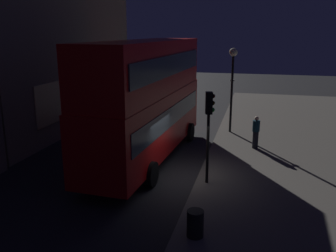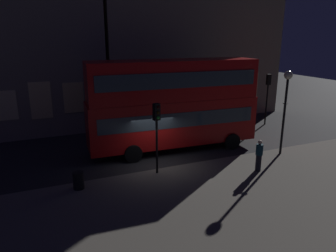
% 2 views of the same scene
% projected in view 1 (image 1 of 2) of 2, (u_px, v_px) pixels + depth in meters
% --- Properties ---
extents(ground_plane, '(80.00, 80.00, 0.00)m').
position_uv_depth(ground_plane, '(182.00, 178.00, 15.48)').
color(ground_plane, '#232326').
extents(sidewalk_slab, '(44.00, 9.61, 0.12)m').
position_uv_depth(sidewalk_slab, '(319.00, 190.00, 14.16)').
color(sidewalk_slab, '#5B564F').
rests_on(sidewalk_slab, ground).
extents(double_decker_bus, '(10.82, 3.15, 5.68)m').
position_uv_depth(double_decker_bus, '(147.00, 96.00, 16.86)').
color(double_decker_bus, '#B20F0F').
rests_on(double_decker_bus, ground).
extents(traffic_light_near_kerb, '(0.37, 0.39, 3.72)m').
position_uv_depth(traffic_light_near_kerb, '(209.00, 118.00, 14.01)').
color(traffic_light_near_kerb, black).
rests_on(traffic_light_near_kerb, sidewalk_slab).
extents(traffic_light_far_side, '(0.35, 0.38, 4.14)m').
position_uv_depth(traffic_light_far_side, '(152.00, 75.00, 26.33)').
color(traffic_light_far_side, black).
rests_on(traffic_light_far_side, ground).
extents(street_lamp, '(0.48, 0.48, 5.02)m').
position_uv_depth(street_lamp, '(233.00, 72.00, 21.14)').
color(street_lamp, black).
rests_on(street_lamp, sidewalk_slab).
extents(pedestrian, '(0.37, 0.37, 1.71)m').
position_uv_depth(pedestrian, '(256.00, 132.00, 18.79)').
color(pedestrian, black).
rests_on(pedestrian, sidewalk_slab).
extents(litter_bin, '(0.51, 0.51, 0.83)m').
position_uv_depth(litter_bin, '(195.00, 224.00, 10.76)').
color(litter_bin, black).
rests_on(litter_bin, sidewalk_slab).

